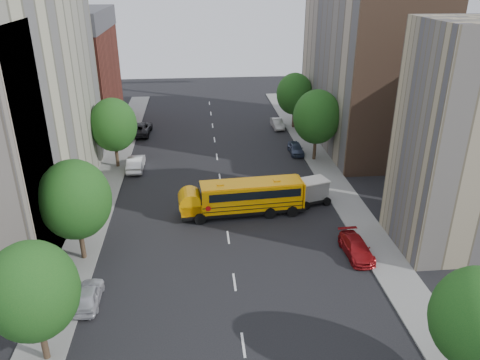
{
  "coord_description": "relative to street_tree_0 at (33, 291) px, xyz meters",
  "views": [
    {
      "loc": [
        -2.18,
        -34.64,
        19.85
      ],
      "look_at": [
        1.35,
        2.0,
        3.26
      ],
      "focal_mm": 35.0,
      "sensor_mm": 36.0,
      "label": 1
    }
  ],
  "objects": [
    {
      "name": "parked_car_2",
      "position": [
        1.4,
        39.17,
        -3.85
      ],
      "size": [
        2.94,
        5.81,
        1.57
      ],
      "primitive_type": "imported",
      "rotation": [
        0.0,
        0.0,
        3.08
      ],
      "color": "black",
      "rests_on": "ground"
    },
    {
      "name": "parked_car_4",
      "position": [
        20.33,
        30.22,
        -4.0
      ],
      "size": [
        1.53,
        3.77,
        1.28
      ],
      "primitive_type": "imported",
      "rotation": [
        0.0,
        0.0,
        0.0
      ],
      "color": "#323E59",
      "rests_on": "ground"
    },
    {
      "name": "ground",
      "position": [
        11.0,
        14.0,
        -4.64
      ],
      "size": [
        120.0,
        120.0,
        0.0
      ],
      "primitive_type": "plane",
      "color": "black",
      "rests_on": "ground"
    },
    {
      "name": "sidewalk_left",
      "position": [
        -0.5,
        19.0,
        -4.58
      ],
      "size": [
        3.0,
        80.0,
        0.12
      ],
      "primitive_type": "cube",
      "color": "slate",
      "rests_on": "ground"
    },
    {
      "name": "street_tree_2",
      "position": [
        0.0,
        28.0,
        0.19
      ],
      "size": [
        4.99,
        4.99,
        7.71
      ],
      "color": "#38281C",
      "rests_on": "ground"
    },
    {
      "name": "safari_truck",
      "position": [
        17.94,
        17.02,
        -3.4
      ],
      "size": [
        5.81,
        3.44,
        2.35
      ],
      "rotation": [
        0.0,
        0.0,
        0.3
      ],
      "color": "black",
      "rests_on": "ground"
    },
    {
      "name": "parked_car_0",
      "position": [
        1.41,
        4.65,
        -3.99
      ],
      "size": [
        1.53,
        3.8,
        1.29
      ],
      "primitive_type": "imported",
      "rotation": [
        0.0,
        0.0,
        3.14
      ],
      "color": "silver",
      "rests_on": "ground"
    },
    {
      "name": "building_right_far",
      "position": [
        29.0,
        34.0,
        4.36
      ],
      "size": [
        10.0,
        22.0,
        18.0
      ],
      "primitive_type": "cube",
      "color": "tan",
      "rests_on": "ground"
    },
    {
      "name": "building_left_redbrick",
      "position": [
        -7.0,
        42.0,
        1.86
      ],
      "size": [
        10.0,
        15.0,
        13.0
      ],
      "primitive_type": "cube",
      "color": "maroon",
      "rests_on": "ground"
    },
    {
      "name": "school_bus",
      "position": [
        12.49,
        15.93,
        -2.92
      ],
      "size": [
        11.12,
        3.38,
        3.09
      ],
      "rotation": [
        0.0,
        0.0,
        0.07
      ],
      "color": "black",
      "rests_on": "ground"
    },
    {
      "name": "street_tree_1",
      "position": [
        0.0,
        10.0,
        0.31
      ],
      "size": [
        5.12,
        5.12,
        7.9
      ],
      "color": "#38281C",
      "rests_on": "ground"
    },
    {
      "name": "street_tree_0",
      "position": [
        0.0,
        0.0,
        0.0
      ],
      "size": [
        4.8,
        4.8,
        7.41
      ],
      "color": "#38281C",
      "rests_on": "ground"
    },
    {
      "name": "sidewalk_right",
      "position": [
        22.5,
        19.0,
        -4.58
      ],
      "size": [
        3.0,
        80.0,
        0.12
      ],
      "primitive_type": "cube",
      "color": "slate",
      "rests_on": "ground"
    },
    {
      "name": "street_tree_3",
      "position": [
        22.0,
        -4.0,
        -0.19
      ],
      "size": [
        4.61,
        4.61,
        7.11
      ],
      "color": "#38281C",
      "rests_on": "ground"
    },
    {
      "name": "building_left_cream",
      "position": [
        -7.0,
        20.0,
        5.36
      ],
      "size": [
        10.0,
        26.0,
        20.0
      ],
      "primitive_type": "cube",
      "color": "#BAB795",
      "rests_on": "ground"
    },
    {
      "name": "street_tree_4",
      "position": [
        22.0,
        28.0,
        0.43
      ],
      "size": [
        5.25,
        5.25,
        8.1
      ],
      "color": "#38281C",
      "rests_on": "ground"
    },
    {
      "name": "parked_car_1",
      "position": [
        2.08,
        27.08,
        -3.88
      ],
      "size": [
        1.63,
        4.6,
        1.51
      ],
      "primitive_type": "imported",
      "rotation": [
        0.0,
        0.0,
        3.14
      ],
      "color": "silver",
      "rests_on": "ground"
    },
    {
      "name": "lane_markings",
      "position": [
        11.0,
        24.0,
        -4.64
      ],
      "size": [
        0.15,
        64.0,
        0.01
      ],
      "primitive_type": "cube",
      "color": "silver",
      "rests_on": "ground"
    },
    {
      "name": "parked_car_5",
      "position": [
        19.8,
        40.0,
        -4.0
      ],
      "size": [
        1.48,
        3.93,
        1.28
      ],
      "primitive_type": "imported",
      "rotation": [
        0.0,
        0.0,
        0.03
      ],
      "color": "#9B9A96",
      "rests_on": "ground"
    },
    {
      "name": "street_tree_5",
      "position": [
        22.0,
        40.0,
        0.06
      ],
      "size": [
        4.86,
        4.86,
        7.51
      ],
      "color": "#38281C",
      "rests_on": "ground"
    },
    {
      "name": "building_right_near",
      "position": [
        29.0,
        9.5,
        3.86
      ],
      "size": [
        10.0,
        7.0,
        17.0
      ],
      "primitive_type": "cube",
      "color": "tan",
      "rests_on": "ground"
    },
    {
      "name": "parked_car_3",
      "position": [
        20.48,
        8.5,
        -4.0
      ],
      "size": [
        1.99,
        4.49,
        1.28
      ],
      "primitive_type": "imported",
      "rotation": [
        0.0,
        0.0,
        0.04
      ],
      "color": "maroon",
      "rests_on": "ground"
    },
    {
      "name": "building_right_sidewall",
      "position": [
        29.0,
        23.0,
        4.36
      ],
      "size": [
        10.1,
        0.3,
        18.0
      ],
      "primitive_type": "cube",
      "color": "brown",
      "rests_on": "ground"
    }
  ]
}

